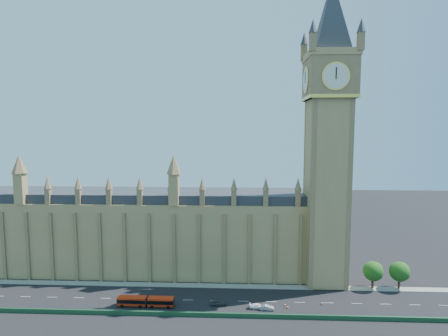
{
  "coord_description": "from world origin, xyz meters",
  "views": [
    {
      "loc": [
        10.61,
        -95.59,
        47.9
      ],
      "look_at": [
        6.02,
        10.0,
        37.27
      ],
      "focal_mm": 28.0,
      "sensor_mm": 36.0,
      "label": 1
    }
  ],
  "objects_px": {
    "red_bus": "(146,301)",
    "car_white": "(258,306)",
    "car_silver": "(267,308)",
    "car_grey": "(218,303)"
  },
  "relations": [
    {
      "from": "red_bus",
      "to": "car_silver",
      "type": "height_order",
      "value": "red_bus"
    },
    {
      "from": "car_grey",
      "to": "red_bus",
      "type": "bearing_deg",
      "value": 89.42
    },
    {
      "from": "car_white",
      "to": "red_bus",
      "type": "bearing_deg",
      "value": 89.47
    },
    {
      "from": "car_white",
      "to": "car_grey",
      "type": "bearing_deg",
      "value": 81.85
    },
    {
      "from": "red_bus",
      "to": "car_grey",
      "type": "height_order",
      "value": "red_bus"
    },
    {
      "from": "red_bus",
      "to": "car_white",
      "type": "distance_m",
      "value": 31.03
    },
    {
      "from": "car_grey",
      "to": "car_silver",
      "type": "bearing_deg",
      "value": -103.4
    },
    {
      "from": "red_bus",
      "to": "car_white",
      "type": "xyz_separation_m",
      "value": [
        31.02,
        0.02,
        -0.73
      ]
    },
    {
      "from": "red_bus",
      "to": "car_white",
      "type": "height_order",
      "value": "red_bus"
    },
    {
      "from": "red_bus",
      "to": "car_silver",
      "type": "xyz_separation_m",
      "value": [
        33.32,
        -0.51,
        -0.74
      ]
    }
  ]
}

